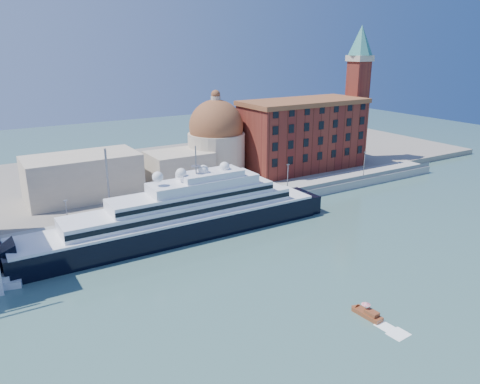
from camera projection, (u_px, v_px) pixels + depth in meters
ground at (260, 268)px, 93.66m from camera, size 400.00×400.00×0.00m
quay at (187, 212)px, 120.90m from camera, size 180.00×10.00×2.50m
land at (134, 177)px, 154.27m from camera, size 260.00×72.00×2.00m
quay_fence at (195, 210)px, 116.68m from camera, size 180.00×0.10×1.20m
superyacht at (166, 222)px, 105.92m from camera, size 82.08×11.38×24.53m
water_taxi at (368, 313)px, 76.69m from camera, size 2.12×5.36×2.49m
warehouse at (303, 134)px, 157.64m from camera, size 43.00×19.00×23.25m
campanile at (358, 85)px, 165.07m from camera, size 8.40×8.40×47.00m
church at (171, 155)px, 140.42m from camera, size 66.00×18.00×25.50m
lamp_posts at (141, 190)px, 110.57m from camera, size 120.80×2.40×18.00m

